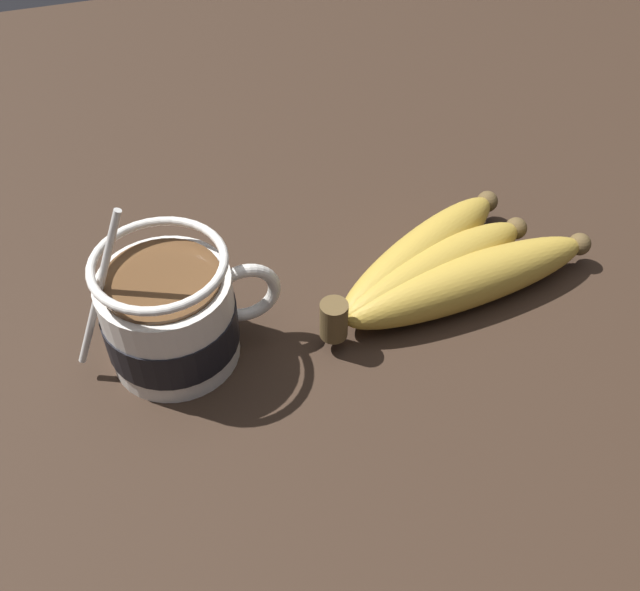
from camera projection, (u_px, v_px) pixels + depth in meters
The scene contains 3 objects.
table at pixel (285, 372), 51.85cm from camera, with size 132.21×132.21×2.91cm.
coffee_mug at pixel (171, 316), 48.52cm from camera, with size 14.48×9.19×13.52cm.
banana_bunch at pixel (443, 269), 54.40cm from camera, with size 23.32×13.07×4.35cm.
Camera 1 is at (-7.64, -31.55, 42.35)cm, focal length 40.00 mm.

